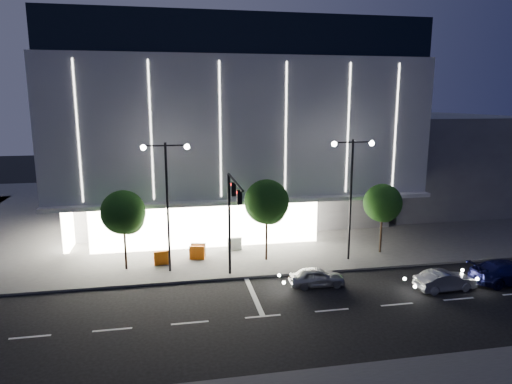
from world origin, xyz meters
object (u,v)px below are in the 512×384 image
object	(u,v)px
tree_left	(124,215)
car_lead	(317,277)
tree_right	(383,205)
street_lamp_east	(351,182)
traffic_mast	(232,208)
tree_mid	(267,204)
barrier_b	(198,249)
barrier_a	(162,258)
car_third	(509,272)
barrier_d	(235,244)
street_lamp_west	(167,188)
barrier_c	(197,253)
car_second	(445,281)

from	to	relation	value
tree_left	car_lead	size ratio (longest dim) A/B	1.60
tree_right	street_lamp_east	bearing A→B (deg)	-161.37
traffic_mast	tree_mid	size ratio (longest dim) A/B	1.15
traffic_mast	barrier_b	distance (m)	7.20
tree_mid	barrier_a	size ratio (longest dim) A/B	5.59
street_lamp_east	car_third	size ratio (longest dim) A/B	1.76
traffic_mast	barrier_b	bearing A→B (deg)	109.15
tree_right	car_third	xyz separation A→B (m)	(5.62, -6.92, -3.14)
traffic_mast	barrier_b	xyz separation A→B (m)	(-1.88, 5.41, -4.38)
street_lamp_east	barrier_d	size ratio (longest dim) A/B	8.18
street_lamp_west	street_lamp_east	world-z (taller)	same
car_third	barrier_c	world-z (taller)	car_third
tree_right	barrier_c	distance (m)	14.47
car_lead	car_second	distance (m)	7.97
tree_mid	car_third	world-z (taller)	tree_mid
tree_mid	car_second	size ratio (longest dim) A/B	1.61
car_second	barrier_b	size ratio (longest dim) A/B	3.46
street_lamp_east	tree_mid	size ratio (longest dim) A/B	1.46
barrier_c	car_lead	bearing A→B (deg)	-26.38
car_second	barrier_d	world-z (taller)	car_second
tree_right	barrier_b	bearing A→B (deg)	172.93
tree_right	tree_left	bearing A→B (deg)	180.00
tree_mid	barrier_a	bearing A→B (deg)	177.59
barrier_a	barrier_b	bearing A→B (deg)	19.36
tree_mid	car_third	distance (m)	16.57
barrier_c	barrier_d	size ratio (longest dim) A/B	1.00
tree_left	car_third	world-z (taller)	tree_left
barrier_d	barrier_b	bearing A→B (deg)	-161.58
tree_mid	barrier_c	xyz separation A→B (m)	(-5.06, 0.98, -3.68)
tree_right	barrier_a	world-z (taller)	tree_right
tree_right	traffic_mast	bearing A→B (deg)	-162.98
car_lead	barrier_a	distance (m)	11.18
tree_left	barrier_d	world-z (taller)	tree_left
tree_left	car_second	world-z (taller)	tree_left
tree_left	barrier_d	distance (m)	9.04
tree_left	car_lead	world-z (taller)	tree_left
traffic_mast	barrier_c	size ratio (longest dim) A/B	6.43
tree_mid	barrier_b	bearing A→B (deg)	160.63
tree_right	car_lead	bearing A→B (deg)	-143.37
street_lamp_east	car_lead	distance (m)	7.68
traffic_mast	tree_left	world-z (taller)	traffic_mast
street_lamp_west	car_lead	bearing A→B (deg)	-23.58
street_lamp_east	barrier_c	bearing A→B (deg)	169.73
car_lead	car_second	world-z (taller)	car_second
street_lamp_west	tree_right	xyz separation A→B (m)	(16.03, 1.02, -2.07)
barrier_a	barrier_d	bearing A→B (deg)	13.95
car_third	barrier_a	distance (m)	23.36
barrier_a	barrier_d	xyz separation A→B (m)	(5.57, 2.27, 0.00)
car_second	traffic_mast	bearing A→B (deg)	70.91
traffic_mast	tree_mid	bearing A→B (deg)	50.58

